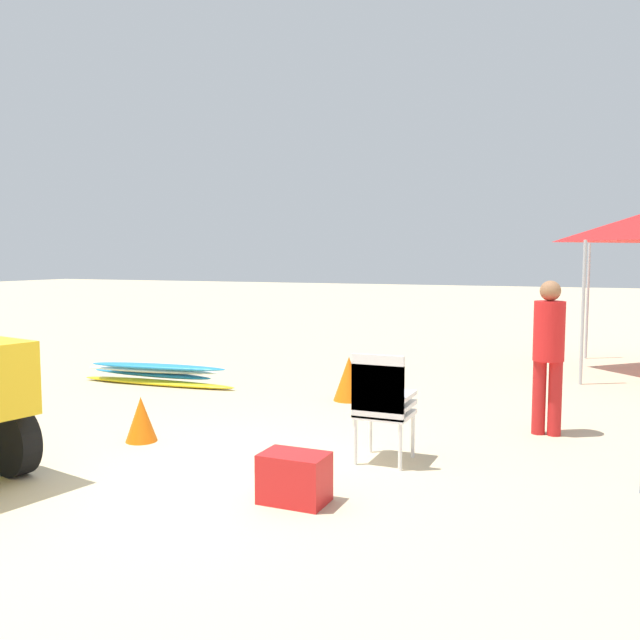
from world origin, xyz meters
name	(u,v)px	position (x,y,z in m)	size (l,w,h in m)	color
ground	(183,478)	(0.00, 0.00, 0.00)	(80.00, 80.00, 0.00)	beige
stacked_plastic_chairs	(382,399)	(1.43, 1.04, 0.60)	(0.48, 0.48, 1.02)	silver
surfboard_pile	(154,373)	(-2.86, 3.40, 0.16)	(2.59, 0.66, 0.32)	yellow
lifeguard_near_right	(549,347)	(2.73, 2.69, 0.94)	(0.32, 0.32, 1.63)	red
traffic_cone_near	(141,419)	(-1.06, 0.80, 0.23)	(0.32, 0.32, 0.46)	orange
traffic_cone_far	(349,378)	(0.20, 3.46, 0.29)	(0.41, 0.41, 0.58)	orange
cooler_box	(294,478)	(1.11, -0.13, 0.19)	(0.51, 0.34, 0.38)	red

